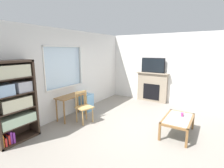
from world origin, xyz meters
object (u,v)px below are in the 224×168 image
bookshelf (13,100)px  fireplace (152,87)px  plastic_drawer_unit (86,102)px  coffee_table (178,120)px  tv (153,65)px  sippy_cup (182,114)px  desk_under_window (71,99)px  wooden_chair (84,107)px

bookshelf → fireplace: 4.89m
plastic_drawer_unit → fireplace: fireplace is taller
coffee_table → tv: bearing=32.3°
bookshelf → plastic_drawer_unit: 2.45m
plastic_drawer_unit → sippy_cup: size_ratio=6.58×
desk_under_window → sippy_cup: desk_under_window is taller
plastic_drawer_unit → fireplace: 2.75m
desk_under_window → fireplace: size_ratio=0.76×
coffee_table → sippy_cup: size_ratio=12.03×
bookshelf → desk_under_window: size_ratio=1.89×
tv → sippy_cup: tv is taller
fireplace → tv: size_ratio=1.40×
fireplace → coffee_table: 2.78m
tv → coffee_table: tv is taller
bookshelf → coffee_table: size_ratio=1.70×
coffee_table → desk_under_window: bearing=102.1°
tv → coffee_table: bearing=-147.7°
wooden_chair → tv: tv is taller
desk_under_window → coffee_table: (0.64, -2.97, -0.22)m
wooden_chair → coffee_table: (0.66, -2.46, -0.10)m
desk_under_window → fireplace: fireplace is taller
bookshelf → tv: bearing=-19.3°
sippy_cup → tv: bearing=35.4°
fireplace → desk_under_window: bearing=153.2°
wooden_chair → tv: size_ratio=0.98×
sippy_cup → plastic_drawer_unit: bearing=91.5°
fireplace → sippy_cup: fireplace is taller
fireplace → wooden_chair: bearing=161.8°
wooden_chair → coffee_table: bearing=-74.9°
wooden_chair → desk_under_window: bearing=87.0°
desk_under_window → fireplace: 3.34m
wooden_chair → sippy_cup: (0.84, -2.52, 0.01)m
bookshelf → tv: bookshelf is taller
fireplace → sippy_cup: size_ratio=14.30×
bookshelf → coffee_table: 3.87m
bookshelf → sippy_cup: bookshelf is taller
fireplace → tv: tv is taller
sippy_cup → coffee_table: bearing=162.0°
tv → coffee_table: 2.97m
plastic_drawer_unit → sippy_cup: plastic_drawer_unit is taller
coffee_table → fireplace: bearing=32.1°
wooden_chair → fireplace: 3.17m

